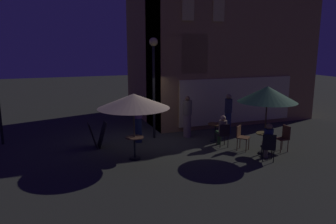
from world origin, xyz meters
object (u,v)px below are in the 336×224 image
Objects in this scene: street_lamp_near_corner at (154,67)px; cafe_table_2 at (215,130)px; patron_standing_3 at (138,119)px; cafe_table_1 at (265,140)px; cafe_chair_1 at (269,145)px; patio_umbrella_1 at (267,94)px; patron_standing_4 at (228,113)px; cafe_chair_2 at (284,136)px; cafe_table_0 at (135,144)px; patron_seated_1 at (222,129)px; patio_umbrella_0 at (134,101)px; patron_standing_2 at (187,117)px; patron_seated_0 at (268,139)px; cafe_chair_0 at (241,135)px; cafe_chair_3 at (224,133)px; menu_sandwich_board at (97,135)px.

street_lamp_near_corner is 3.49m from cafe_table_2.
cafe_table_1 is at bearing 18.82° from patron_standing_3.
cafe_table_2 is at bearing 39.25° from cafe_chair_1.
patio_umbrella_1 reaches higher than patron_standing_3.
cafe_chair_2 is at bearing 114.60° from patron_standing_4.
cafe_table_1 is at bearing -13.23° from cafe_table_0.
cafe_chair_1 is (-0.38, -0.72, -1.57)m from patio_umbrella_1.
patron_standing_4 is (4.01, -0.05, -0.06)m from patron_standing_3.
patron_standing_3 is (-2.84, 1.59, 0.26)m from patron_seated_1.
street_lamp_near_corner is 2.14m from patron_standing_3.
cafe_table_1 is at bearing -0.00° from cafe_chair_1.
cafe_table_2 is at bearing -0.00° from patron_seated_1.
street_lamp_near_corner is 5.32m from cafe_chair_1.
patio_umbrella_0 is 1.37× the size of patron_standing_2.
patron_standing_2 is at bearing 49.44° from patron_seated_0.
patron_standing_4 is at bearing -76.79° from cafe_chair_2.
street_lamp_near_corner is at bearing -39.44° from cafe_chair_2.
street_lamp_near_corner is 5.28× the size of cafe_table_0.
cafe_chair_0 reaches higher than cafe_table_1.
cafe_table_0 is 4.42m from cafe_chair_1.
patio_umbrella_1 reaches higher than patio_umbrella_0.
cafe_chair_1 reaches higher than cafe_table_0.
cafe_table_2 is 0.60× the size of patron_seated_1.
cafe_chair_1 is (-0.38, -0.72, 0.06)m from cafe_table_1.
patron_standing_4 is (1.10, 0.91, 0.41)m from cafe_table_2.
cafe_chair_3 is 2.09m from patron_standing_4.
cafe_chair_3 is 0.19m from patron_seated_1.
street_lamp_near_corner is 2.21× the size of patron_standing_3.
patron_seated_1 is (0.02, 0.15, 0.13)m from cafe_chair_3.
cafe_chair_2 is 2.15m from cafe_chair_3.
cafe_chair_0 is at bearing 21.61° from patron_standing_3.
patio_umbrella_0 is at bearing 132.22° from patron_standing_2.
cafe_table_0 is 3.35m from patron_standing_2.
cafe_table_1 is 0.41× the size of patron_standing_3.
cafe_chair_3 is (4.45, -1.60, 0.06)m from menu_sandwich_board.
patio_umbrella_0 is (-4.44, 1.04, 1.49)m from cafe_table_1.
cafe_chair_1 is 0.55× the size of patron_standing_2.
cafe_chair_3 is at bearing -45.66° from street_lamp_near_corner.
cafe_table_1 is 0.84× the size of cafe_chair_0.
patio_umbrella_1 is (5.44, -2.75, 1.63)m from menu_sandwich_board.
patio_umbrella_0 is at bearing 166.77° from patio_umbrella_1.
patio_umbrella_1 reaches higher than cafe_chair_2.
patron_seated_1 is 1.94m from patron_standing_4.
patio_umbrella_1 is at bearing 135.00° from cafe_table_1.
cafe_chair_1 reaches higher than cafe_chair_3.
cafe_table_1 is 0.70m from patron_seated_0.
patron_standing_4 reaches higher than cafe_chair_2.
cafe_chair_1 is (4.05, -1.77, 0.04)m from cafe_table_0.
patio_umbrella_1 is at bearing 98.00° from patron_standing_4.
cafe_table_0 is 0.82× the size of cafe_chair_2.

